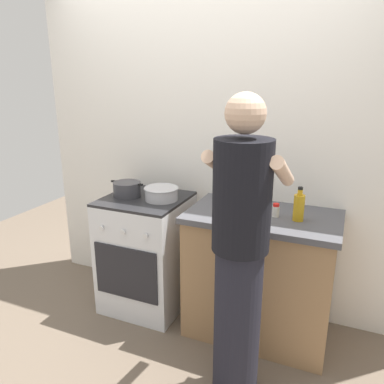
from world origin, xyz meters
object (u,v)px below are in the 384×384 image
(stove_range, at_px, (147,252))
(mixing_bowl, at_px, (161,193))
(person, at_px, (240,255))
(oil_bottle, at_px, (299,207))
(utensil_crock, at_px, (241,190))
(pot, at_px, (127,189))
(spice_bottle, at_px, (276,210))

(stove_range, distance_m, mixing_bowl, 0.52)
(stove_range, height_order, person, person)
(oil_bottle, xyz_separation_m, person, (-0.22, -0.54, -0.13))
(person, bearing_deg, oil_bottle, 67.81)
(utensil_crock, height_order, oil_bottle, utensil_crock)
(pot, distance_m, spice_bottle, 1.12)
(stove_range, relative_size, person, 0.53)
(utensil_crock, bearing_deg, spice_bottle, -32.67)
(mixing_bowl, height_order, person, person)
(stove_range, xyz_separation_m, spice_bottle, (0.98, -0.02, 0.49))
(mixing_bowl, xyz_separation_m, person, (0.77, -0.57, -0.09))
(spice_bottle, bearing_deg, mixing_bowl, 178.57)
(spice_bottle, bearing_deg, utensil_crock, 147.33)
(pot, distance_m, utensil_crock, 0.86)
(stove_range, distance_m, oil_bottle, 1.25)
(mixing_bowl, relative_size, oil_bottle, 1.17)
(oil_bottle, bearing_deg, mixing_bowl, 178.04)
(stove_range, height_order, oil_bottle, oil_bottle)
(stove_range, distance_m, spice_bottle, 1.10)
(pot, distance_m, mixing_bowl, 0.28)
(stove_range, relative_size, pot, 3.28)
(utensil_crock, bearing_deg, stove_range, -166.20)
(utensil_crock, xyz_separation_m, person, (0.21, -0.74, -0.13))
(spice_bottle, bearing_deg, oil_bottle, -5.05)
(mixing_bowl, relative_size, utensil_crock, 0.82)
(mixing_bowl, bearing_deg, stove_range, -177.85)
(stove_range, distance_m, person, 1.15)
(mixing_bowl, height_order, spice_bottle, mixing_bowl)
(utensil_crock, relative_size, spice_bottle, 3.51)
(mixing_bowl, bearing_deg, oil_bottle, -1.96)
(utensil_crock, bearing_deg, pot, -167.33)
(pot, xyz_separation_m, mixing_bowl, (0.28, 0.02, -0.00))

